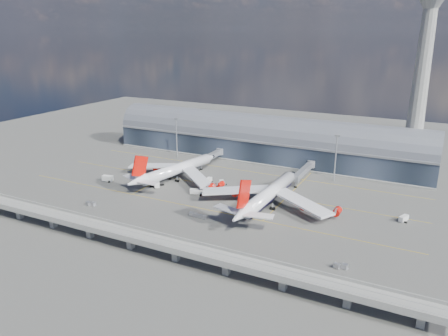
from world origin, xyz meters
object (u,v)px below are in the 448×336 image
at_px(service_truck_1, 108,178).
at_px(cargo_train_2, 341,266).
at_px(floodlight_mast_right, 336,157).
at_px(service_truck_2, 198,192).
at_px(airliner_right, 268,195).
at_px(cargo_train_1, 198,216).
at_px(floodlight_mast_left, 177,137).
at_px(service_truck_4, 209,181).
at_px(airliner_left, 175,170).
at_px(service_truck_3, 404,218).
at_px(service_truck_5, 222,183).
at_px(cargo_train_0, 91,204).
at_px(control_tower, 421,83).
at_px(service_truck_0, 157,183).

relative_size(service_truck_1, cargo_train_2, 1.16).
xyz_separation_m(floodlight_mast_right, service_truck_2, (-55.77, -50.22, -12.22)).
distance_m(airliner_right, cargo_train_1, 34.32).
distance_m(floodlight_mast_left, service_truck_4, 54.53).
xyz_separation_m(airliner_left, service_truck_3, (116.55, -1.30, -4.46)).
distance_m(airliner_right, service_truck_5, 35.48).
bearing_deg(airliner_right, cargo_train_0, -152.52).
distance_m(floodlight_mast_right, service_truck_1, 122.60).
xyz_separation_m(airliner_left, cargo_train_1, (35.90, -37.53, -4.96)).
height_order(airliner_left, service_truck_1, airliner_left).
distance_m(airliner_right, service_truck_3, 58.95).
height_order(control_tower, service_truck_5, control_tower).
height_order(service_truck_5, cargo_train_1, service_truck_5).
bearing_deg(service_truck_2, airliner_right, -107.99).
relative_size(service_truck_5, cargo_train_0, 1.12).
relative_size(service_truck_4, cargo_train_2, 1.00).
bearing_deg(service_truck_2, floodlight_mast_left, 21.89).
relative_size(floodlight_mast_left, service_truck_1, 4.23).
bearing_deg(floodlight_mast_left, service_truck_4, -38.99).
relative_size(airliner_left, service_truck_3, 11.82).
relative_size(airliner_right, service_truck_0, 9.00).
height_order(service_truck_2, service_truck_5, service_truck_2).
distance_m(floodlight_mast_left, airliner_left, 43.70).
xyz_separation_m(airliner_left, service_truck_4, (19.05, 3.32, -4.29)).
xyz_separation_m(floodlight_mast_left, cargo_train_2, (123.48, -89.12, -12.74)).
height_order(control_tower, airliner_right, control_tower).
height_order(cargo_train_1, cargo_train_2, cargo_train_2).
xyz_separation_m(floodlight_mast_left, service_truck_5, (49.35, -34.04, -12.25)).
height_order(floodlight_mast_left, airliner_left, floodlight_mast_left).
distance_m(control_tower, service_truck_2, 129.93).
relative_size(floodlight_mast_right, cargo_train_1, 2.83).
xyz_separation_m(service_truck_0, service_truck_2, (24.81, -0.40, -0.25)).
relative_size(floodlight_mast_right, cargo_train_2, 4.89).
relative_size(floodlight_mast_left, cargo_train_0, 4.83).
height_order(service_truck_0, service_truck_2, service_truck_0).
height_order(service_truck_1, service_truck_2, service_truck_1).
relative_size(control_tower, service_truck_1, 16.95).
distance_m(airliner_right, service_truck_1, 90.11).
bearing_deg(airliner_right, control_tower, 56.55).
distance_m(service_truck_1, cargo_train_1, 69.48).
bearing_deg(floodlight_mast_right, cargo_train_0, -137.38).
relative_size(service_truck_4, cargo_train_1, 0.58).
relative_size(service_truck_0, service_truck_2, 0.99).
height_order(service_truck_5, cargo_train_2, service_truck_5).
bearing_deg(cargo_train_1, service_truck_2, 24.25).
xyz_separation_m(airliner_right, service_truck_5, (-31.75, 15.22, -4.34)).
distance_m(airliner_left, cargo_train_2, 114.06).
bearing_deg(service_truck_5, floodlight_mast_right, 4.45).
distance_m(service_truck_0, cargo_train_0, 37.52).
height_order(floodlight_mast_left, service_truck_3, floodlight_mast_left).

